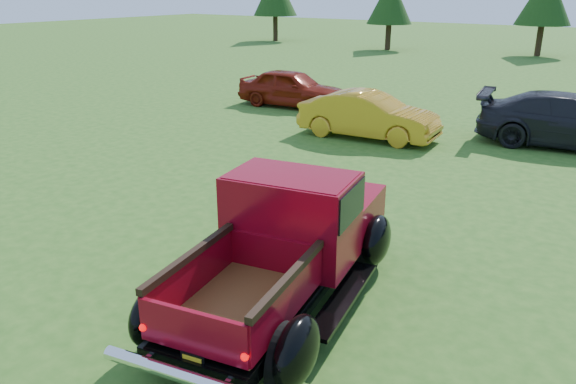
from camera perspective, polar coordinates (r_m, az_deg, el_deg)
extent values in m
plane|color=#285317|center=(8.72, -1.55, -6.90)|extent=(120.00, 120.00, 0.00)
cylinder|color=#332114|center=(45.07, -1.29, 16.29)|extent=(0.36, 0.36, 1.87)
cylinder|color=#332114|center=(39.09, 10.13, 15.25)|extent=(0.36, 0.36, 1.66)
cone|color=black|center=(38.97, 10.35, 18.62)|extent=(2.94, 2.94, 2.94)
cylinder|color=#332114|center=(38.12, 24.15, 13.85)|extent=(0.36, 0.36, 1.80)
cylinder|color=black|center=(6.70, -12.48, -12.89)|extent=(0.35, 0.76, 0.73)
cylinder|color=black|center=(6.03, 0.08, -16.53)|extent=(0.35, 0.76, 0.73)
cylinder|color=black|center=(8.90, -1.34, -3.70)|extent=(0.35, 0.76, 0.73)
cylinder|color=black|center=(8.41, 8.31, -5.42)|extent=(0.35, 0.76, 0.73)
cube|color=black|center=(7.43, -0.64, -8.41)|extent=(2.07, 4.47, 0.18)
cube|color=maroon|center=(8.54, 3.62, -1.75)|extent=(1.79, 1.64, 0.57)
cube|color=silver|center=(9.16, 5.18, -0.30)|extent=(1.45, 0.33, 0.46)
cube|color=maroon|center=(7.40, 0.39, -2.65)|extent=(1.80, 1.34, 1.19)
cube|color=black|center=(7.28, 0.39, -0.33)|extent=(1.82, 1.26, 0.46)
cube|color=maroon|center=(7.20, 0.40, 1.51)|extent=(1.71, 1.24, 0.07)
cube|color=brown|center=(6.48, -4.98, -11.59)|extent=(1.56, 2.03, 0.05)
cube|color=maroon|center=(6.65, -9.76, -8.57)|extent=(0.39, 1.81, 0.48)
cube|color=maroon|center=(6.11, 0.11, -10.99)|extent=(0.39, 1.81, 0.48)
cube|color=maroon|center=(7.07, -1.43, -6.42)|extent=(1.22, 0.28, 0.48)
cube|color=maroon|center=(5.70, -9.64, -13.86)|extent=(1.22, 0.29, 0.48)
cube|color=black|center=(6.52, -9.91, -6.38)|extent=(0.43, 1.81, 0.08)
cube|color=black|center=(5.97, 0.12, -8.65)|extent=(0.43, 1.81, 0.08)
ellipsoid|color=black|center=(6.69, -13.19, -11.89)|extent=(0.60, 1.03, 0.81)
ellipsoid|color=black|center=(5.93, 0.92, -15.90)|extent=(0.60, 1.03, 0.81)
ellipsoid|color=black|center=(8.90, -1.88, -2.96)|extent=(0.60, 1.03, 0.81)
ellipsoid|color=black|center=(8.34, 8.95, -4.85)|extent=(0.60, 1.03, 0.81)
cube|color=black|center=(7.81, -6.63, -7.96)|extent=(0.65, 1.94, 0.05)
cube|color=black|center=(7.18, 5.64, -10.67)|extent=(0.65, 1.94, 0.05)
cylinder|color=silver|center=(5.75, -10.75, -17.85)|extent=(1.78, 0.48, 0.15)
cube|color=black|center=(5.85, -9.67, -16.49)|extent=(0.27, 0.07, 0.14)
cube|color=gold|center=(5.84, -9.72, -16.54)|extent=(0.22, 0.05, 0.09)
sphere|color=#CC0505|center=(6.04, -14.51, -13.18)|extent=(0.08, 0.08, 0.08)
sphere|color=#CC0505|center=(5.48, -4.41, -16.36)|extent=(0.08, 0.08, 0.08)
imported|color=maroon|center=(19.87, 0.38, 10.53)|extent=(3.92, 1.92, 1.29)
imported|color=orange|center=(15.73, 8.19, 7.71)|extent=(3.93, 1.66, 1.26)
imported|color=black|center=(16.41, 26.93, 6.45)|extent=(4.98, 2.65, 1.38)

